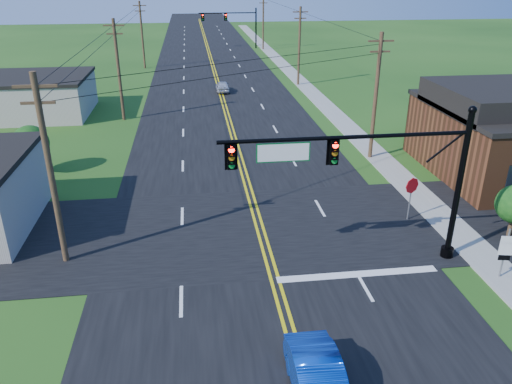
{
  "coord_description": "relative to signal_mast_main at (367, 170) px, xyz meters",
  "views": [
    {
      "loc": [
        -3.1,
        -11.55,
        12.77
      ],
      "look_at": [
        -0.3,
        10.0,
        3.09
      ],
      "focal_mm": 35.0,
      "sensor_mm": 36.0,
      "label": 1
    }
  ],
  "objects": [
    {
      "name": "road_main",
      "position": [
        -4.34,
        42.0,
        -4.73
      ],
      "size": [
        16.0,
        220.0,
        0.04
      ],
      "primitive_type": "cube",
      "color": "black",
      "rests_on": "ground"
    },
    {
      "name": "road_cross",
      "position": [
        -4.34,
        4.0,
        -4.73
      ],
      "size": [
        70.0,
        10.0,
        0.04
      ],
      "primitive_type": "cube",
      "color": "black",
      "rests_on": "ground"
    },
    {
      "name": "sidewalk",
      "position": [
        6.16,
        32.0,
        -4.71
      ],
      "size": [
        2.0,
        160.0,
        0.08
      ],
      "primitive_type": "cube",
      "color": "gray",
      "rests_on": "ground"
    },
    {
      "name": "signal_mast_main",
      "position": [
        0.0,
        0.0,
        0.0
      ],
      "size": [
        11.3,
        0.6,
        7.48
      ],
      "color": "black",
      "rests_on": "ground"
    },
    {
      "name": "signal_mast_far",
      "position": [
        0.1,
        72.0,
        -0.2
      ],
      "size": [
        10.98,
        0.6,
        7.48
      ],
      "color": "black",
      "rests_on": "ground"
    },
    {
      "name": "cream_bldg_far",
      "position": [
        -23.34,
        30.0,
        -2.89
      ],
      "size": [
        12.2,
        9.2,
        3.7
      ],
      "color": "#BEB2A2",
      "rests_on": "ground"
    },
    {
      "name": "utility_pole_left_a",
      "position": [
        -13.84,
        2.0,
        -0.03
      ],
      "size": [
        1.8,
        0.28,
        9.0
      ],
      "color": "#3E2C1C",
      "rests_on": "ground"
    },
    {
      "name": "utility_pole_left_b",
      "position": [
        -13.84,
        27.0,
        -0.03
      ],
      "size": [
        1.8,
        0.28,
        9.0
      ],
      "color": "#3E2C1C",
      "rests_on": "ground"
    },
    {
      "name": "utility_pole_left_c",
      "position": [
        -13.84,
        54.0,
        -0.03
      ],
      "size": [
        1.8,
        0.28,
        9.0
      ],
      "color": "#3E2C1C",
      "rests_on": "ground"
    },
    {
      "name": "utility_pole_right_a",
      "position": [
        5.46,
        14.0,
        -0.03
      ],
      "size": [
        1.8,
        0.28,
        9.0
      ],
      "color": "#3E2C1C",
      "rests_on": "ground"
    },
    {
      "name": "utility_pole_right_b",
      "position": [
        5.46,
        40.0,
        -0.03
      ],
      "size": [
        1.8,
        0.28,
        9.0
      ],
      "color": "#3E2C1C",
      "rests_on": "ground"
    },
    {
      "name": "utility_pole_right_c",
      "position": [
        5.46,
        70.0,
        -0.03
      ],
      "size": [
        1.8,
        0.28,
        9.0
      ],
      "color": "#3E2C1C",
      "rests_on": "ground"
    },
    {
      "name": "tree_right_back",
      "position": [
        11.66,
        18.0,
        -2.15
      ],
      "size": [
        3.0,
        3.0,
        4.1
      ],
      "color": "#3E2C1C",
      "rests_on": "ground"
    },
    {
      "name": "tree_left",
      "position": [
        -18.34,
        14.0,
        -2.59
      ],
      "size": [
        2.4,
        2.4,
        3.37
      ],
      "color": "#3E2C1C",
      "rests_on": "ground"
    },
    {
      "name": "distant_car",
      "position": [
        -3.9,
        37.39,
        -4.14
      ],
      "size": [
        1.45,
        3.6,
        1.23
      ],
      "primitive_type": "imported",
      "rotation": [
        0.0,
        0.0,
        3.14
      ],
      "color": "silver",
      "rests_on": "ground"
    },
    {
      "name": "route_sign",
      "position": [
        5.96,
        -2.08,
        -3.29
      ],
      "size": [
        0.62,
        0.16,
        2.51
      ],
      "rotation": [
        0.0,
        0.0,
        -0.19
      ],
      "color": "slate",
      "rests_on": "ground"
    },
    {
      "name": "stop_sign",
      "position": [
        4.16,
        3.98,
        -2.92
      ],
      "size": [
        0.86,
        0.37,
        2.55
      ],
      "rotation": [
        0.0,
        0.0,
        0.37
      ],
      "color": "slate",
      "rests_on": "ground"
    }
  ]
}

